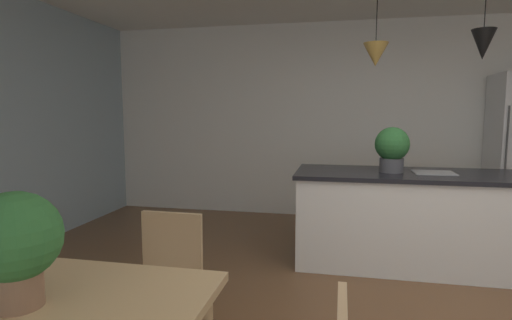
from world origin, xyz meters
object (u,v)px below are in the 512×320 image
Objects in this scene: kitchen_island at (420,218)px; potted_plant_on_table at (15,241)px; potted_plant_on_island at (392,147)px; chair_far_right at (163,285)px.

potted_plant_on_table is (-1.92, -2.77, 0.53)m from kitchen_island.
potted_plant_on_island is at bearing 180.00° from kitchen_island.
potted_plant_on_island is at bearing 59.45° from potted_plant_on_table.
kitchen_island is at bearing 47.90° from chair_far_right.
potted_plant_on_island is (1.46, 1.93, 0.66)m from chair_far_right.
chair_far_right is 2.01× the size of potted_plant_on_table.
potted_plant_on_island is at bearing 52.80° from chair_far_right.
chair_far_right is 0.37× the size of kitchen_island.
potted_plant_on_island reaches higher than potted_plant_on_table.
kitchen_island is 3.41m from potted_plant_on_table.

